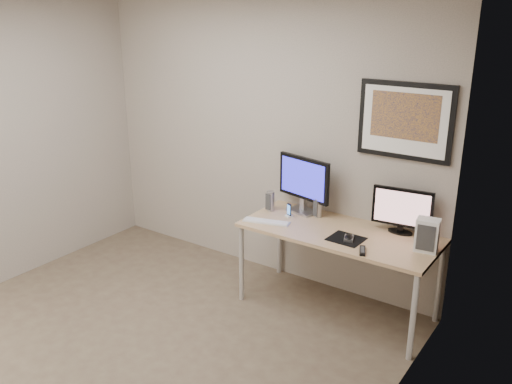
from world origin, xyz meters
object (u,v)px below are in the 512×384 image
(keyboard, at_px, (266,222))
(monitor_tv, at_px, (402,210))
(speaker_left, at_px, (270,201))
(desk, at_px, (339,238))
(framed_art, at_px, (405,121))
(fan_unit, at_px, (427,235))
(monitor_large, at_px, (304,182))
(phone_dock, at_px, (289,210))
(speaker_right, at_px, (318,208))

(keyboard, bearing_deg, monitor_tv, 7.22)
(speaker_left, xyz_separation_m, keyboard, (0.13, -0.26, -0.08))
(speaker_left, distance_m, keyboard, 0.30)
(monitor_tv, relative_size, speaker_left, 2.71)
(desk, xyz_separation_m, keyboard, (-0.59, -0.18, 0.07))
(framed_art, relative_size, monitor_tv, 1.57)
(desk, distance_m, fan_unit, 0.73)
(framed_art, height_order, monitor_large, framed_art)
(phone_dock, relative_size, keyboard, 0.30)
(speaker_right, bearing_deg, monitor_large, -168.95)
(keyboard, bearing_deg, speaker_right, 35.07)
(framed_art, relative_size, speaker_right, 4.48)
(monitor_tv, relative_size, fan_unit, 1.89)
(speaker_left, relative_size, speaker_right, 1.05)
(phone_dock, xyz_separation_m, fan_unit, (1.20, -0.01, 0.07))
(monitor_large, relative_size, speaker_right, 3.25)
(speaker_left, relative_size, keyboard, 0.44)
(monitor_tv, bearing_deg, desk, -157.24)
(speaker_right, bearing_deg, monitor_tv, 24.75)
(keyboard, height_order, fan_unit, fan_unit)
(keyboard, bearing_deg, monitor_large, 55.73)
(desk, xyz_separation_m, monitor_tv, (0.42, 0.24, 0.27))
(framed_art, relative_size, speaker_left, 4.25)
(desk, bearing_deg, monitor_large, 155.70)
(monitor_large, relative_size, monitor_tv, 1.14)
(speaker_right, xyz_separation_m, phone_dock, (-0.21, -0.14, -0.02))
(framed_art, bearing_deg, keyboard, -151.35)
(monitor_large, xyz_separation_m, fan_unit, (1.16, -0.18, -0.15))
(speaker_left, bearing_deg, speaker_right, 15.84)
(desk, relative_size, speaker_right, 9.55)
(monitor_large, height_order, phone_dock, monitor_large)
(speaker_left, height_order, keyboard, speaker_left)
(monitor_large, distance_m, phone_dock, 0.28)
(framed_art, bearing_deg, desk, -136.54)
(monitor_large, bearing_deg, framed_art, 21.56)
(monitor_tv, relative_size, speaker_right, 2.86)
(monitor_tv, xyz_separation_m, fan_unit, (0.28, -0.21, -0.07))
(speaker_left, bearing_deg, keyboard, -61.33)
(monitor_tv, height_order, fan_unit, monitor_tv)
(monitor_large, distance_m, monitor_tv, 0.89)
(speaker_left, relative_size, phone_dock, 1.47)
(monitor_tv, height_order, phone_dock, monitor_tv)
(desk, bearing_deg, monitor_tv, 29.61)
(desk, bearing_deg, speaker_right, 148.20)
(desk, relative_size, monitor_tv, 3.35)
(speaker_right, distance_m, phone_dock, 0.25)
(phone_dock, bearing_deg, speaker_right, 59.41)
(speaker_left, bearing_deg, monitor_tv, 10.51)
(monitor_tv, xyz_separation_m, keyboard, (-1.01, -0.42, -0.19))
(speaker_right, height_order, fan_unit, fan_unit)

